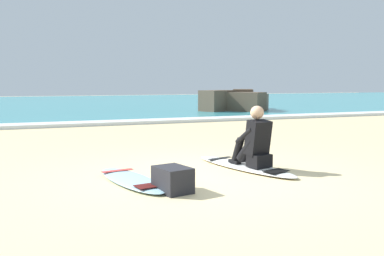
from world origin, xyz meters
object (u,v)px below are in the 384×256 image
Objects in this scene: beach_bag at (173,179)px; surfboard_main at (244,166)px; surfboard_spare_near at (131,180)px; surfer_seated at (254,143)px.

surfboard_main is at bearing 32.32° from beach_bag.
beach_bag is at bearing -63.73° from surfboard_spare_near.
surfboard_main is at bearing 8.12° from surfboard_spare_near.
surfboard_spare_near is at bearing -171.88° from surfboard_main.
surfboard_main is 1.95m from surfboard_spare_near.
surfer_seated is 2.03m from surfboard_spare_near.
surfer_seated is 0.50× the size of surfboard_spare_near.
surfer_seated is at bearing 1.62° from surfboard_spare_near.
beach_bag is at bearing -147.68° from surfboard_main.
beach_bag reaches higher than surfboard_spare_near.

